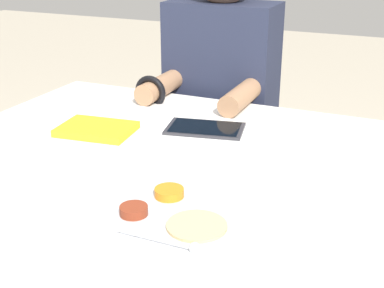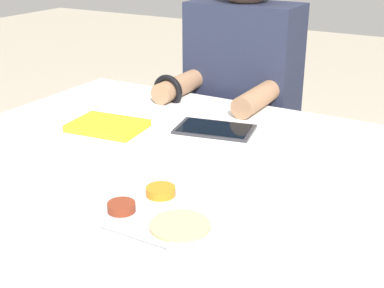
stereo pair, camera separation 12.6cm
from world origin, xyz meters
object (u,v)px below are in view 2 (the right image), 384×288
object	(u,v)px
person_diner	(240,126)
thali_tray	(159,217)
red_notebook	(108,126)
tablet_device	(215,129)

from	to	relation	value
person_diner	thali_tray	bearing A→B (deg)	-74.47
thali_tray	red_notebook	distance (m)	0.54
red_notebook	person_diner	world-z (taller)	person_diner
red_notebook	tablet_device	bearing A→B (deg)	27.76
thali_tray	tablet_device	xyz separation A→B (m)	(-0.14, 0.50, -0.00)
thali_tray	person_diner	xyz separation A→B (m)	(-0.26, 0.94, -0.15)
thali_tray	red_notebook	size ratio (longest dim) A/B	1.51
red_notebook	person_diner	bearing A→B (deg)	75.60
thali_tray	red_notebook	bearing A→B (deg)	138.97
red_notebook	person_diner	distance (m)	0.62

